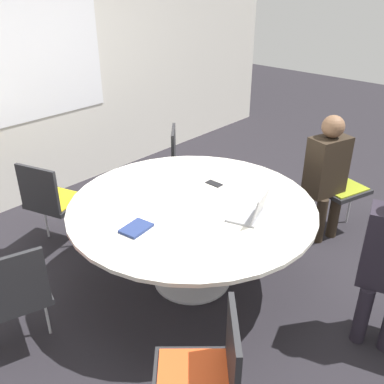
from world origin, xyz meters
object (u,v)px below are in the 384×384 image
at_px(chair_3, 51,197).
at_px(person_1, 328,169).
at_px(chair_4, 12,292).
at_px(chair_5, 207,373).
at_px(laptop, 252,211).
at_px(cell_phone, 214,184).
at_px(chair_1, 336,179).
at_px(chair_2, 186,160).
at_px(spiral_notebook, 136,228).

bearing_deg(chair_3, person_1, 29.11).
xyz_separation_m(chair_4, chair_5, (0.36, -1.31, 0.00)).
relative_size(chair_4, laptop, 2.51).
distance_m(chair_3, cell_phone, 1.48).
relative_size(chair_1, chair_2, 1.00).
bearing_deg(chair_1, cell_phone, -5.61).
bearing_deg(chair_1, laptop, 18.22).
xyz_separation_m(chair_5, cell_phone, (1.33, 1.06, 0.23)).
bearing_deg(chair_5, chair_1, -30.91).
height_order(person_1, spiral_notebook, person_1).
bearing_deg(chair_4, chair_1, 2.22).
distance_m(chair_4, laptop, 1.68).
bearing_deg(cell_phone, laptop, -113.23).
bearing_deg(chair_1, chair_2, -47.76).
relative_size(chair_4, person_1, 0.71).
bearing_deg(chair_4, laptop, -11.29).
xyz_separation_m(chair_4, cell_phone, (1.69, -0.25, 0.23)).
height_order(chair_2, person_1, person_1).
height_order(chair_2, chair_4, same).
distance_m(chair_1, cell_phone, 1.36).
height_order(chair_4, person_1, person_1).
distance_m(chair_1, chair_5, 2.62).
bearing_deg(cell_phone, chair_4, 171.69).
height_order(chair_4, laptop, laptop).
bearing_deg(spiral_notebook, chair_1, -12.70).
relative_size(chair_3, chair_4, 1.00).
bearing_deg(spiral_notebook, chair_5, -112.99).
bearing_deg(person_1, chair_4, 1.39).
relative_size(chair_1, person_1, 0.71).
bearing_deg(chair_3, cell_phone, 17.96).
xyz_separation_m(chair_5, laptop, (1.10, 0.52, 0.28)).
relative_size(chair_5, spiral_notebook, 3.73).
bearing_deg(spiral_notebook, laptop, -36.34).
bearing_deg(chair_5, cell_phone, -4.01).
bearing_deg(chair_2, laptop, 17.65).
relative_size(chair_4, cell_phone, 6.04).
distance_m(chair_1, chair_4, 3.03).
bearing_deg(cell_phone, chair_3, 125.38).
distance_m(chair_2, person_1, 1.48).
bearing_deg(chair_2, chair_1, 72.18).
relative_size(chair_2, spiral_notebook, 3.73).
distance_m(chair_2, chair_4, 2.37).
height_order(laptop, cell_phone, laptop).
distance_m(chair_5, spiral_notebook, 1.12).
height_order(chair_3, chair_5, same).
relative_size(chair_2, chair_4, 1.00).
bearing_deg(chair_2, chair_5, 2.98).
height_order(chair_4, cell_phone, chair_4).
height_order(chair_1, chair_4, same).
distance_m(chair_3, spiral_notebook, 1.26).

